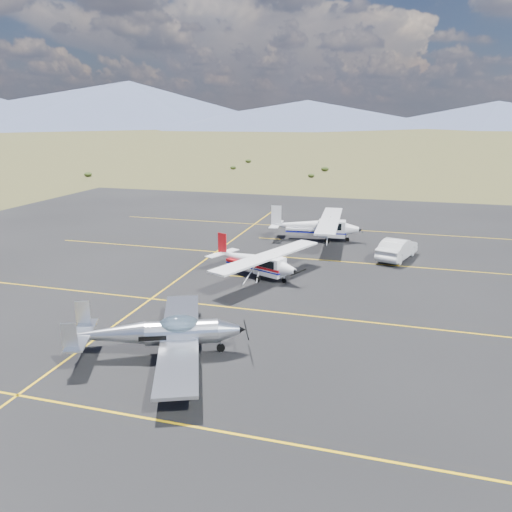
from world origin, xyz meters
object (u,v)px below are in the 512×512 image
at_px(aircraft_low_wing, 162,333).
at_px(aircraft_cessna, 256,260).
at_px(sedan, 397,249).
at_px(aircraft_plain, 316,226).

distance_m(aircraft_low_wing, aircraft_cessna, 12.27).
xyz_separation_m(aircraft_cessna, sedan, (9.06, 6.99, -0.31)).
height_order(aircraft_low_wing, aircraft_plain, aircraft_plain).
relative_size(aircraft_low_wing, sedan, 2.10).
distance_m(aircraft_plain, sedan, 8.04).
height_order(aircraft_low_wing, aircraft_cessna, aircraft_cessna).
bearing_deg(sedan, aircraft_plain, -13.22).
distance_m(aircraft_cessna, sedan, 11.45).
bearing_deg(aircraft_cessna, aircraft_low_wing, -70.89).
xyz_separation_m(aircraft_cessna, aircraft_plain, (2.22, 11.19, 0.17)).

